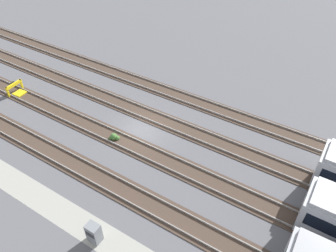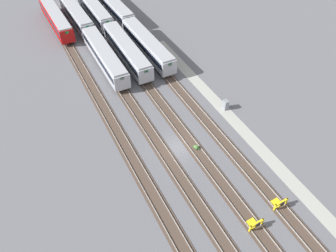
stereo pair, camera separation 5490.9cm
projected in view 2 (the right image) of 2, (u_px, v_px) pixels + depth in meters
ground_plane at (177, 148)px, 46.60m from camera, size 400.00×400.00×0.00m
service_walkway at (237, 124)px, 49.98m from camera, size 54.00×2.00×0.01m
rail_track_nearest at (216, 132)px, 48.69m from camera, size 90.00×2.24×0.21m
rail_track_near_inner at (190, 142)px, 47.28m from camera, size 90.00×2.24×0.21m
rail_track_middle at (164, 153)px, 45.87m from camera, size 90.00×2.24×0.21m
rail_track_far_inner at (135, 164)px, 44.46m from camera, size 90.00×2.24×0.21m
subway_car_front_row_leftmost at (148, 45)px, 62.28m from camera, size 18.04×3.11×3.70m
subway_car_front_row_left_inner at (75, 13)px, 71.47m from camera, size 18.04×3.09×3.70m
subway_car_front_row_centre at (94, 9)px, 72.93m from camera, size 18.01×2.93×3.70m
subway_car_front_row_right_inner at (56, 18)px, 69.89m from camera, size 18.05×3.19×3.70m
subway_car_front_row_rightmost at (105, 56)px, 59.49m from camera, size 18.02×2.98×3.70m
subway_car_back_row_leftmost at (113, 6)px, 73.99m from camera, size 18.07×3.29×3.70m
subway_car_back_row_centre at (127, 50)px, 60.90m from camera, size 18.03×3.02×3.70m
bumper_stop_nearest_track at (279, 203)px, 39.62m from camera, size 1.36×2.01×1.22m
bumper_stop_near_inner_track at (255, 224)px, 37.68m from camera, size 1.38×2.01×1.22m
electrical_cabinet at (225, 105)px, 51.94m from camera, size 0.90×0.73×1.60m
weed_clump at (196, 147)px, 46.33m from camera, size 0.92×0.70×0.64m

